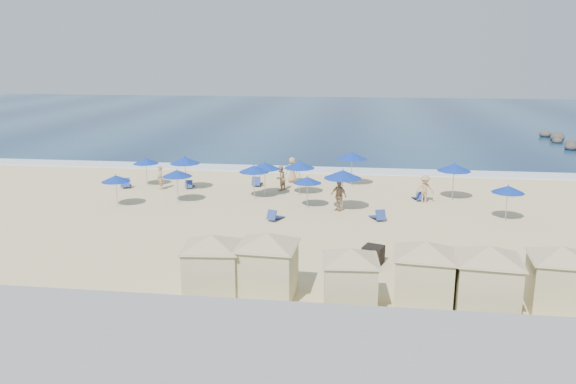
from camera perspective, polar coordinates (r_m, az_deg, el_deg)
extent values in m
plane|color=beige|center=(30.95, 1.89, -3.59)|extent=(160.00, 160.00, 0.00)
cube|color=#0D284C|center=(84.94, 5.59, 7.55)|extent=(160.00, 80.00, 0.06)
cube|color=white|center=(45.91, 3.80, 2.23)|extent=(160.00, 2.50, 0.08)
cube|color=gray|center=(18.78, -2.13, -13.84)|extent=(160.00, 2.20, 1.10)
cube|color=gray|center=(15.91, -4.03, -16.86)|extent=(160.00, 4.00, 0.12)
ellipsoid|color=#312C29|center=(62.07, 26.82, 4.10)|extent=(1.24, 1.24, 0.81)
ellipsoid|color=#312C29|center=(63.63, 26.80, 4.28)|extent=(1.16, 1.16, 0.75)
ellipsoid|color=#312C29|center=(65.20, 26.78, 4.46)|extent=(1.08, 1.08, 0.70)
ellipsoid|color=#312C29|center=(66.34, 25.67, 4.70)|extent=(1.00, 1.00, 0.65)
ellipsoid|color=#312C29|center=(67.88, 25.69, 4.99)|extent=(1.48, 1.48, 0.96)
ellipsoid|color=#312C29|center=(69.44, 25.69, 5.14)|extent=(1.40, 1.40, 0.91)
ellipsoid|color=#312C29|center=(70.61, 24.68, 5.35)|extent=(1.32, 1.32, 0.86)
cube|color=black|center=(25.81, 8.65, -6.36)|extent=(1.09, 1.09, 0.85)
cube|color=#CDC08C|center=(22.28, -7.67, -8.04)|extent=(2.21, 2.21, 2.03)
cube|color=tan|center=(21.93, -7.75, -5.57)|extent=(2.32, 2.32, 0.08)
pyramid|color=tan|center=(21.77, -7.79, -4.31)|extent=(4.43, 4.43, 0.51)
cube|color=#CDC08C|center=(22.06, -2.10, -8.05)|extent=(2.21, 2.21, 2.10)
cube|color=tan|center=(21.69, -2.12, -5.47)|extent=(2.32, 2.32, 0.08)
pyramid|color=tan|center=(21.52, -2.13, -4.15)|extent=(4.60, 4.60, 0.53)
cube|color=#CDC08C|center=(21.23, 6.30, -9.32)|extent=(2.03, 2.03, 1.90)
cube|color=tan|center=(20.87, 6.37, -6.92)|extent=(2.13, 2.13, 0.08)
pyramid|color=tan|center=(20.71, 6.40, -5.69)|extent=(4.16, 4.16, 0.48)
cube|color=#CDC08C|center=(21.82, 13.62, -8.75)|extent=(2.27, 2.27, 2.07)
cube|color=tan|center=(21.45, 13.78, -6.19)|extent=(2.38, 2.38, 0.08)
pyramid|color=tan|center=(21.28, 13.86, -4.88)|extent=(4.52, 4.52, 0.52)
cube|color=#CDC08C|center=(21.83, 19.51, -9.10)|extent=(2.30, 2.30, 2.12)
cube|color=tan|center=(21.45, 19.74, -6.49)|extent=(2.41, 2.41, 0.08)
pyramid|color=tan|center=(21.28, 19.86, -5.15)|extent=(4.62, 4.62, 0.53)
cube|color=#CDC08C|center=(23.19, 25.74, -8.50)|extent=(2.18, 2.18, 2.01)
cube|color=tan|center=(22.85, 26.00, -6.16)|extent=(2.28, 2.28, 0.08)
pyramid|color=tan|center=(22.70, 26.13, -4.97)|extent=(4.38, 4.38, 0.50)
cylinder|color=#A5A8AD|center=(41.60, -14.17, 1.74)|extent=(0.04, 0.04, 1.68)
cone|color=#0D2D94|center=(41.41, -14.25, 3.09)|extent=(1.86, 1.86, 0.40)
sphere|color=#0D2D94|center=(41.37, -14.27, 3.42)|extent=(0.07, 0.07, 0.07)
cylinder|color=#A5A8AD|center=(36.45, -16.99, -0.17)|extent=(0.04, 0.04, 1.64)
cone|color=#0D2D94|center=(36.24, -17.10, 1.32)|extent=(1.82, 1.82, 0.39)
sphere|color=#0D2D94|center=(36.19, -17.12, 1.69)|extent=(0.07, 0.07, 0.07)
cylinder|color=#A5A8AD|center=(39.77, -10.36, 1.57)|extent=(0.05, 0.05, 1.93)
cone|color=#0D2D94|center=(39.55, -10.43, 3.19)|extent=(2.13, 2.13, 0.46)
sphere|color=#0D2D94|center=(39.50, -10.45, 3.58)|extent=(0.08, 0.08, 0.08)
cylinder|color=#A5A8AD|center=(36.45, -11.13, 0.28)|extent=(0.05, 0.05, 1.76)
cone|color=#0D2D94|center=(36.23, -11.21, 1.88)|extent=(1.95, 1.95, 0.42)
sphere|color=#0D2D94|center=(36.18, -11.23, 2.28)|extent=(0.07, 0.07, 0.07)
cylinder|color=#A5A8AD|center=(37.48, -2.36, 1.01)|extent=(0.05, 0.05, 1.89)
cone|color=#0D2D94|center=(37.25, -2.38, 2.69)|extent=(2.09, 2.09, 0.45)
sphere|color=#0D2D94|center=(37.19, -2.38, 3.10)|extent=(0.08, 0.08, 0.08)
cylinder|color=#A5A8AD|center=(36.86, -3.44, 0.73)|extent=(0.05, 0.05, 1.83)
cone|color=#0D2D94|center=(36.63, -3.47, 2.38)|extent=(2.02, 2.02, 0.43)
sphere|color=#0D2D94|center=(36.58, -3.47, 2.78)|extent=(0.08, 0.08, 0.08)
cylinder|color=#A5A8AD|center=(34.59, 1.96, -0.32)|extent=(0.04, 0.04, 1.62)
cone|color=#0D2D94|center=(34.37, 1.98, 1.23)|extent=(1.79, 1.79, 0.38)
sphere|color=#0D2D94|center=(34.32, 1.98, 1.62)|extent=(0.07, 0.07, 0.07)
cylinder|color=#A5A8AD|center=(37.70, 1.16, 1.10)|extent=(0.05, 0.05, 1.90)
cone|color=#0D2D94|center=(37.46, 1.17, 2.78)|extent=(2.10, 2.10, 0.45)
sphere|color=#0D2D94|center=(37.41, 1.17, 3.20)|extent=(0.08, 0.08, 0.08)
cylinder|color=#A5A8AD|center=(33.94, 5.54, -0.24)|extent=(0.06, 0.06, 2.10)
cone|color=#0D2D94|center=(33.66, 5.59, 1.81)|extent=(2.32, 2.32, 0.50)
sphere|color=#0D2D94|center=(33.60, 5.60, 2.32)|extent=(0.09, 0.09, 0.09)
cylinder|color=#A5A8AD|center=(40.59, 6.47, 2.02)|extent=(0.05, 0.05, 2.01)
cone|color=#0D2D94|center=(40.36, 6.52, 3.67)|extent=(2.22, 2.22, 0.48)
sphere|color=#0D2D94|center=(40.31, 6.53, 4.08)|extent=(0.08, 0.08, 0.08)
cylinder|color=#A5A8AD|center=(37.93, 16.41, 0.67)|extent=(0.05, 0.05, 1.99)
cone|color=#0D2D94|center=(37.69, 16.53, 2.42)|extent=(2.20, 2.20, 0.47)
sphere|color=#0D2D94|center=(37.64, 16.56, 2.84)|extent=(0.08, 0.08, 0.08)
cylinder|color=#A5A8AD|center=(34.25, 21.31, -1.36)|extent=(0.04, 0.04, 1.69)
cone|color=#0D2D94|center=(34.01, 21.46, 0.26)|extent=(1.87, 1.87, 0.40)
sphere|color=#0D2D94|center=(33.96, 21.50, 0.67)|extent=(0.07, 0.07, 0.07)
cube|color=navy|center=(41.81, -16.16, 0.74)|extent=(1.05, 1.46, 0.37)
cube|color=navy|center=(41.21, -16.22, 0.93)|extent=(0.71, 0.56, 0.64)
cube|color=navy|center=(40.57, -9.94, 0.65)|extent=(0.67, 1.17, 0.30)
cube|color=navy|center=(40.08, -10.06, 0.81)|extent=(0.56, 0.37, 0.54)
cube|color=navy|center=(40.73, -3.13, 0.93)|extent=(0.62, 1.29, 0.35)
cube|color=navy|center=(40.16, -3.27, 1.12)|extent=(0.61, 0.36, 0.62)
cube|color=navy|center=(32.30, -1.21, -2.54)|extent=(0.96, 1.31, 0.33)
cube|color=navy|center=(31.82, -1.67, -2.35)|extent=(0.64, 0.51, 0.57)
cube|color=navy|center=(32.75, 9.03, -2.48)|extent=(0.97, 1.33, 0.33)
cube|color=navy|center=(32.23, 9.40, -2.31)|extent=(0.65, 0.52, 0.59)
cube|color=navy|center=(37.62, 13.02, -0.54)|extent=(0.79, 1.20, 0.30)
cube|color=navy|center=(37.15, 13.29, -0.39)|extent=(0.58, 0.43, 0.53)
imported|color=tan|center=(40.27, -12.86, 1.42)|extent=(0.72, 0.71, 1.68)
imported|color=tan|center=(39.01, -0.77, 1.42)|extent=(0.98, 1.06, 1.74)
imported|color=tan|center=(34.05, 5.17, -0.36)|extent=(1.18, 1.00, 1.89)
imported|color=tan|center=(36.72, 13.73, 0.28)|extent=(1.26, 0.84, 1.81)
imported|color=tan|center=(41.52, 0.43, 2.27)|extent=(1.09, 0.97, 1.87)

